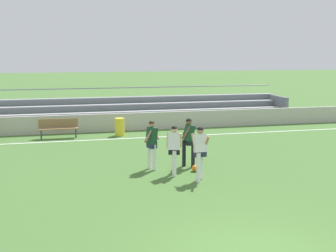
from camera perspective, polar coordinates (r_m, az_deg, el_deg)
name	(u,v)px	position (r m, az deg, el deg)	size (l,w,h in m)	color
field_line_sideline	(146,137)	(19.70, -2.95, -1.57)	(44.00, 0.12, 0.01)	white
sideline_wall	(139,121)	(21.56, -3.90, 0.63)	(48.00, 0.16, 0.90)	#BCB7AD
bleacher_stand	(96,110)	(23.60, -9.70, 2.10)	(22.07, 2.66, 1.91)	#B2B2B7
bench_near_bin	(58,127)	(20.12, -14.67, -0.07)	(1.80, 0.40, 0.90)	olive
trash_bin	(120,127)	(20.23, -6.58, -0.12)	(0.46, 0.46, 0.84)	yellow
player_white_wide_right	(174,146)	(13.51, 0.84, -2.75)	(0.56, 0.46, 1.63)	white
player_white_dropping_back	(200,149)	(12.93, 4.37, -3.10)	(0.45, 0.61, 1.71)	white
player_dark_trailing_run	(152,141)	(14.16, -2.23, -1.99)	(0.63, 0.49, 1.68)	white
player_dark_deep_cover	(189,138)	(14.52, 2.82, -1.63)	(0.60, 0.45, 1.71)	black
soccer_ball	(195,168)	(14.15, 3.67, -5.75)	(0.22, 0.22, 0.22)	orange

